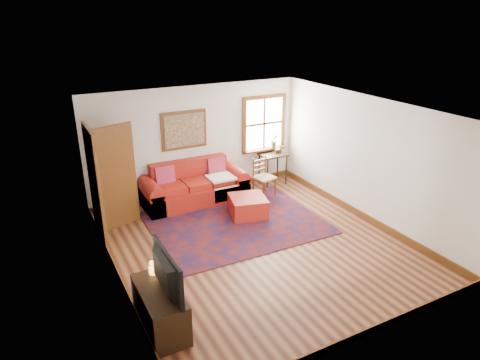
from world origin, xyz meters
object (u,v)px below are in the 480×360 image
ladder_back_chair (263,175)px  media_cabinet (160,309)px  red_ottoman (248,206)px  side_table (273,159)px  red_leather_sofa (194,189)px

ladder_back_chair → media_cabinet: (-3.47, -3.17, -0.20)m
red_ottoman → side_table: (1.41, 1.29, 0.43)m
red_ottoman → side_table: size_ratio=0.94×
side_table → media_cabinet: 5.53m
ladder_back_chair → media_cabinet: bearing=-137.6°
red_leather_sofa → media_cabinet: 4.11m
ladder_back_chair → red_ottoman: bearing=-137.1°
red_ottoman → ladder_back_chair: bearing=57.1°
red_leather_sofa → side_table: bearing=2.8°
red_leather_sofa → red_ottoman: size_ratio=3.19×
side_table → media_cabinet: bearing=-137.7°
red_leather_sofa → side_table: size_ratio=3.01×
red_leather_sofa → side_table: red_leather_sofa is taller
red_leather_sofa → red_ottoman: 1.38m
red_ottoman → red_leather_sofa: bearing=135.2°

